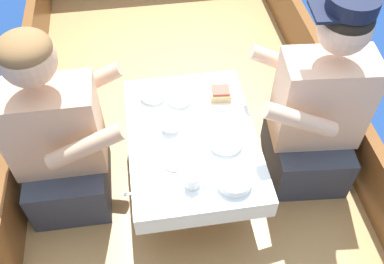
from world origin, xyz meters
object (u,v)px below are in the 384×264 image
person_port (59,141)px  sandwich (221,93)px  person_starboard (317,112)px  coffee_cup_port (171,123)px  coffee_cup_starboard (193,180)px

person_port → sandwich: size_ratio=9.00×
person_starboard → coffee_cup_port: size_ratio=9.49×
person_port → coffee_cup_starboard: 0.63m
sandwich → person_starboard: bearing=-23.4°
person_starboard → coffee_cup_port: person_starboard is taller
person_port → coffee_cup_port: bearing=0.6°
coffee_cup_port → coffee_cup_starboard: bearing=-80.8°
coffee_cup_starboard → person_starboard: bearing=25.2°
person_starboard → coffee_cup_port: (-0.68, 0.02, 0.01)m
sandwich → person_port: bearing=-168.2°
person_port → person_starboard: size_ratio=0.95×
sandwich → coffee_cup_port: (-0.26, -0.16, 0.00)m
sandwich → coffee_cup_starboard: coffee_cup_starboard is taller
person_starboard → sandwich: 0.45m
person_port → sandwich: person_port is taller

